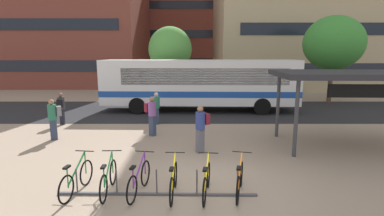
# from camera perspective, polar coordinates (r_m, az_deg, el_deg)

# --- Properties ---
(ground) EXTENTS (200.00, 200.00, 0.00)m
(ground) POSITION_cam_1_polar(r_m,az_deg,el_deg) (8.27, 2.08, -14.99)
(ground) COLOR gray
(bus_lane_asphalt) EXTENTS (80.00, 7.20, 0.01)m
(bus_lane_asphalt) POSITION_cam_1_polar(r_m,az_deg,el_deg) (18.63, 1.06, -0.50)
(bus_lane_asphalt) COLOR #232326
(bus_lane_asphalt) RESTS_ON ground
(city_bus) EXTENTS (12.10, 2.93, 3.20)m
(city_bus) POSITION_cam_1_polar(r_m,az_deg,el_deg) (18.38, 1.56, 4.93)
(city_bus) COLOR white
(city_bus) RESTS_ON ground
(bike_rack) EXTENTS (5.11, 0.18, 0.70)m
(bike_rack) POSITION_cam_1_polar(r_m,az_deg,el_deg) (7.80, -6.62, -15.98)
(bike_rack) COLOR #47474C
(bike_rack) RESTS_ON ground
(parked_bicycle_green_0) EXTENTS (0.52, 1.72, 0.99)m
(parked_bicycle_green_0) POSITION_cam_1_polar(r_m,az_deg,el_deg) (8.27, -21.30, -12.82)
(parked_bicycle_green_0) COLOR black
(parked_bicycle_green_0) RESTS_ON ground
(parked_bicycle_green_1) EXTENTS (0.52, 1.72, 0.99)m
(parked_bicycle_green_1) POSITION_cam_1_polar(r_m,az_deg,el_deg) (8.04, -15.72, -13.16)
(parked_bicycle_green_1) COLOR black
(parked_bicycle_green_1) RESTS_ON ground
(parked_bicycle_purple_2) EXTENTS (0.52, 1.71, 0.99)m
(parked_bicycle_purple_2) POSITION_cam_1_polar(r_m,az_deg,el_deg) (7.81, -10.03, -13.64)
(parked_bicycle_purple_2) COLOR black
(parked_bicycle_purple_2) RESTS_ON ground
(parked_bicycle_yellow_3) EXTENTS (0.52, 1.72, 0.99)m
(parked_bicycle_yellow_3) POSITION_cam_1_polar(r_m,az_deg,el_deg) (7.63, -3.37, -14.10)
(parked_bicycle_yellow_3) COLOR black
(parked_bicycle_yellow_3) RESTS_ON ground
(parked_bicycle_yellow_4) EXTENTS (0.52, 1.71, 0.99)m
(parked_bicycle_yellow_4) POSITION_cam_1_polar(r_m,az_deg,el_deg) (7.60, 3.12, -14.18)
(parked_bicycle_yellow_4) COLOR black
(parked_bicycle_yellow_4) RESTS_ON ground
(parked_bicycle_orange_5) EXTENTS (0.60, 1.68, 0.99)m
(parked_bicycle_orange_5) POSITION_cam_1_polar(r_m,az_deg,el_deg) (7.76, 9.56, -13.81)
(parked_bicycle_orange_5) COLOR black
(parked_bicycle_orange_5) RESTS_ON ground
(transit_shelter) EXTENTS (6.12, 3.59, 2.91)m
(transit_shelter) POSITION_cam_1_polar(r_m,az_deg,el_deg) (12.61, 30.05, 5.31)
(transit_shelter) COLOR #38383D
(transit_shelter) RESTS_ON ground
(commuter_maroon_pack_0) EXTENTS (0.60, 0.56, 1.74)m
(commuter_maroon_pack_0) POSITION_cam_1_polar(r_m,az_deg,el_deg) (10.56, 2.04, -3.49)
(commuter_maroon_pack_0) COLOR #565660
(commuter_maroon_pack_0) RESTS_ON ground
(commuter_grey_pack_1) EXTENTS (0.61, 0.53, 1.72)m
(commuter_grey_pack_1) POSITION_cam_1_polar(r_m,az_deg,el_deg) (13.46, -25.17, -1.51)
(commuter_grey_pack_1) COLOR #2D3851
(commuter_grey_pack_1) RESTS_ON ground
(commuter_maroon_pack_2) EXTENTS (0.60, 0.55, 1.75)m
(commuter_maroon_pack_2) POSITION_cam_1_polar(r_m,az_deg,el_deg) (12.87, -7.62, -1.00)
(commuter_maroon_pack_2) COLOR #2D3851
(commuter_maroon_pack_2) RESTS_ON ground
(commuter_grey_pack_3) EXTENTS (0.43, 0.58, 1.64)m
(commuter_grey_pack_3) POSITION_cam_1_polar(r_m,az_deg,el_deg) (15.04, -6.69, 0.42)
(commuter_grey_pack_3) COLOR #2D3851
(commuter_grey_pack_3) RESTS_ON ground
(commuter_black_pack_4) EXTENTS (0.41, 0.57, 1.64)m
(commuter_black_pack_4) POSITION_cam_1_polar(r_m,az_deg,el_deg) (16.20, -23.90, 0.29)
(commuter_black_pack_4) COLOR black
(commuter_black_pack_4) RESTS_ON ground
(street_tree_0) EXTENTS (3.31, 3.31, 5.63)m
(street_tree_0) POSITION_cam_1_polar(r_m,az_deg,el_deg) (22.90, -4.00, 11.35)
(street_tree_0) COLOR brown
(street_tree_0) RESTS_ON ground
(street_tree_1) EXTENTS (4.24, 4.24, 6.27)m
(street_tree_1) POSITION_cam_1_polar(r_m,az_deg,el_deg) (23.82, 26.21, 11.30)
(street_tree_1) COLOR brown
(street_tree_1) RESTS_ON ground
(building_left_wing) EXTENTS (19.45, 13.24, 15.97)m
(building_left_wing) POSITION_cam_1_polar(r_m,az_deg,el_deg) (39.34, -24.16, 16.08)
(building_left_wing) COLOR brown
(building_left_wing) RESTS_ON ground
(building_centre_block) EXTENTS (18.69, 13.22, 15.91)m
(building_centre_block) POSITION_cam_1_polar(r_m,az_deg,el_deg) (49.66, -3.54, 15.56)
(building_centre_block) COLOR brown
(building_centre_block) RESTS_ON ground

